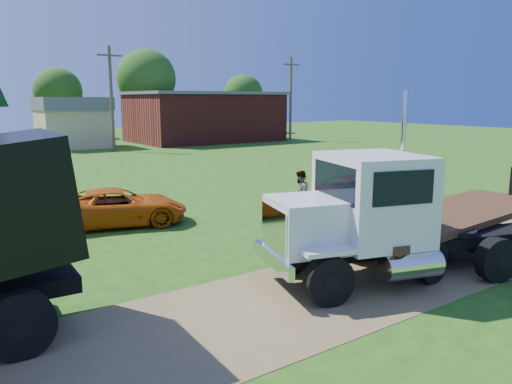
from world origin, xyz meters
TOP-DOWN VIEW (x-y plane):
  - ground at (0.00, 0.00)m, footprint 140.00×140.00m
  - dirt_track at (0.00, 0.00)m, footprint 120.00×4.20m
  - white_semi_tractor at (0.25, -0.09)m, footprint 7.99×4.55m
  - orange_pickup at (-3.02, 9.02)m, footprint 5.28×3.49m
  - flatbed_trailer at (3.84, 0.29)m, footprint 8.77×3.24m
  - spectator_b at (3.21, 6.27)m, footprint 1.11×1.05m
  - brick_building at (18.00, 40.00)m, footprint 15.40×10.40m
  - tan_shed at (4.00, 40.00)m, footprint 6.20×5.40m
  - utility_poles at (6.00, 35.00)m, footprint 42.20×0.28m
  - tree_row at (0.97, 49.65)m, footprint 57.76×14.18m

SIDE VIEW (x-z plane):
  - ground at x=0.00m, z-range 0.00..0.00m
  - dirt_track at x=0.00m, z-range 0.00..0.01m
  - orange_pickup at x=-3.02m, z-range 0.00..1.35m
  - spectator_b at x=3.21m, z-range 0.00..1.80m
  - flatbed_trailer at x=3.84m, z-range -0.16..2.04m
  - white_semi_tractor at x=0.25m, z-range -0.75..3.98m
  - tan_shed at x=4.00m, z-range 0.07..4.77m
  - brick_building at x=18.00m, z-range 0.01..5.31m
  - utility_poles at x=6.00m, z-range 0.21..9.21m
  - tree_row at x=0.97m, z-range 0.89..11.62m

